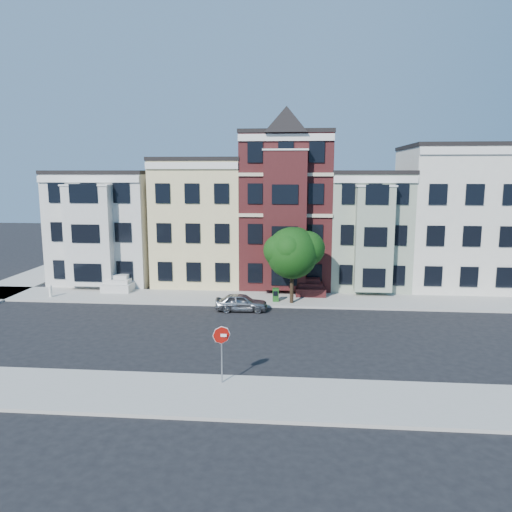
# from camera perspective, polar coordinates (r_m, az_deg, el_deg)

# --- Properties ---
(ground) EXTENTS (120.00, 120.00, 0.00)m
(ground) POSITION_cam_1_polar(r_m,az_deg,el_deg) (28.57, 2.61, -9.15)
(ground) COLOR black
(far_sidewalk) EXTENTS (60.00, 4.00, 0.15)m
(far_sidewalk) POSITION_cam_1_polar(r_m,az_deg,el_deg) (36.22, 3.17, -4.99)
(far_sidewalk) COLOR #9E9B93
(far_sidewalk) RESTS_ON ground
(near_sidewalk) EXTENTS (60.00, 4.00, 0.15)m
(near_sidewalk) POSITION_cam_1_polar(r_m,az_deg,el_deg) (21.12, 1.63, -15.91)
(near_sidewalk) COLOR #9E9B93
(near_sidewalk) RESTS_ON ground
(house_white) EXTENTS (8.00, 9.00, 9.00)m
(house_white) POSITION_cam_1_polar(r_m,az_deg,el_deg) (44.80, -16.06, 3.21)
(house_white) COLOR beige
(house_white) RESTS_ON ground
(house_yellow) EXTENTS (7.00, 9.00, 10.00)m
(house_yellow) POSITION_cam_1_polar(r_m,az_deg,el_deg) (42.53, -5.96, 3.88)
(house_yellow) COLOR beige
(house_yellow) RESTS_ON ground
(house_brown) EXTENTS (7.00, 9.00, 12.00)m
(house_brown) POSITION_cam_1_polar(r_m,az_deg,el_deg) (41.68, 3.55, 5.18)
(house_brown) COLOR #391213
(house_brown) RESTS_ON ground
(house_green) EXTENTS (6.00, 9.00, 9.00)m
(house_green) POSITION_cam_1_polar(r_m,az_deg,el_deg) (42.15, 12.41, 2.98)
(house_green) COLOR gray
(house_green) RESTS_ON ground
(house_cream) EXTENTS (8.00, 9.00, 11.00)m
(house_cream) POSITION_cam_1_polar(r_m,az_deg,el_deg) (43.50, 21.66, 4.05)
(house_cream) COLOR silver
(house_cream) RESTS_ON ground
(street_tree) EXTENTS (6.14, 6.14, 6.57)m
(street_tree) POSITION_cam_1_polar(r_m,az_deg,el_deg) (34.39, 4.15, -0.06)
(street_tree) COLOR #14440F
(street_tree) RESTS_ON far_sidewalk
(parked_car) EXTENTS (3.53, 1.54, 1.18)m
(parked_car) POSITION_cam_1_polar(r_m,az_deg,el_deg) (33.40, -1.69, -5.32)
(parked_car) COLOR gray
(parked_car) RESTS_ON ground
(newspaper_box) EXTENTS (0.45, 0.41, 0.95)m
(newspaper_box) POSITION_cam_1_polar(r_m,az_deg,el_deg) (35.31, 2.26, -4.45)
(newspaper_box) COLOR #1E581C
(newspaper_box) RESTS_ON far_sidewalk
(fire_hydrant) EXTENTS (0.32, 0.32, 0.71)m
(fire_hydrant) POSITION_cam_1_polar(r_m,az_deg,el_deg) (39.48, -22.43, -3.85)
(fire_hydrant) COLOR silver
(fire_hydrant) RESTS_ON far_sidewalk
(stop_sign) EXTENTS (0.79, 0.13, 2.86)m
(stop_sign) POSITION_cam_1_polar(r_m,az_deg,el_deg) (21.83, -3.94, -10.78)
(stop_sign) COLOR #A20F08
(stop_sign) RESTS_ON near_sidewalk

